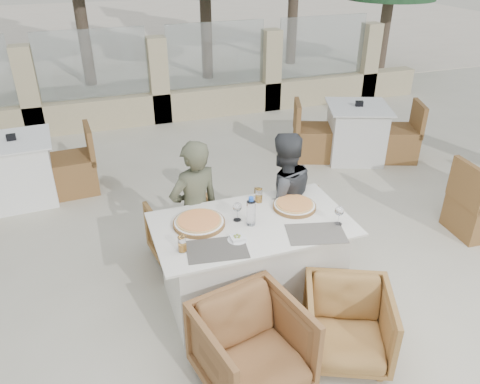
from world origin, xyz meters
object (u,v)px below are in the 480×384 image
object	(u,v)px
dining_table	(252,261)
armchair_near_right	(347,324)
pizza_left	(199,222)
armchair_near_left	(252,348)
diner_left	(195,211)
diner_right	(282,200)
wine_glass_centre	(237,211)
beer_glass_left	(182,244)
armchair_far_right	(290,227)
wine_glass_corner	(339,215)
bg_table_a	(20,171)
olive_dish	(237,238)
bg_table_b	(356,133)
beer_glass_right	(259,195)
water_bottle	(251,211)
armchair_far_left	(186,233)
pizza_right	(294,205)

from	to	relation	value
dining_table	armchair_near_right	distance (m)	0.95
pizza_left	armchair_near_left	distance (m)	1.07
diner_left	diner_right	bearing A→B (deg)	158.89
dining_table	wine_glass_centre	bearing A→B (deg)	141.79
beer_glass_left	armchair_far_right	world-z (taller)	beer_glass_left
wine_glass_corner	bg_table_a	world-z (taller)	wine_glass_corner
olive_dish	bg_table_b	xyz separation A→B (m)	(2.60, 2.46, -0.41)
beer_glass_right	diner_right	size ratio (longest dim) A/B	0.09
pizza_left	armchair_near_right	distance (m)	1.37
armchair_far_right	bg_table_b	xyz separation A→B (m)	(1.82, 1.79, 0.08)
water_bottle	olive_dish	xyz separation A→B (m)	(-0.18, -0.18, -0.10)
armchair_far_left	pizza_left	bearing A→B (deg)	80.69
olive_dish	pizza_left	bearing A→B (deg)	125.62
diner_left	beer_glass_left	bearing A→B (deg)	51.96
armchair_near_left	wine_glass_centre	bearing A→B (deg)	65.19
armchair_far_right	bg_table_b	world-z (taller)	bg_table_b
wine_glass_centre	beer_glass_right	size ratio (longest dim) A/B	1.47
armchair_far_left	bg_table_b	distance (m)	3.20
olive_dish	water_bottle	bearing A→B (deg)	44.78
pizza_right	wine_glass_corner	world-z (taller)	wine_glass_corner
water_bottle	diner_right	bearing A→B (deg)	43.39
pizza_right	diner_right	world-z (taller)	diner_right
beer_glass_right	armchair_far_left	size ratio (longest dim) A/B	0.19
armchair_far_right	beer_glass_left	bearing A→B (deg)	44.32
armchair_far_right	diner_left	size ratio (longest dim) A/B	0.51
pizza_right	diner_left	xyz separation A→B (m)	(-0.77, 0.40, -0.13)
water_bottle	pizza_right	bearing A→B (deg)	14.98
armchair_near_left	diner_right	world-z (taller)	diner_right
beer_glass_left	diner_right	distance (m)	1.26
pizza_left	armchair_near_left	world-z (taller)	pizza_left
armchair_far_right	armchair_near_right	distance (m)	1.31
wine_glass_corner	armchair_near_left	distance (m)	1.24
pizza_left	water_bottle	distance (m)	0.43
dining_table	diner_right	world-z (taller)	diner_right
water_bottle	diner_left	xyz separation A→B (m)	(-0.33, 0.52, -0.23)
wine_glass_centre	wine_glass_corner	bearing A→B (deg)	-23.63
armchair_near_left	diner_right	distance (m)	1.53
pizza_left	beer_glass_left	size ratio (longest dim) A/B	3.37
water_bottle	wine_glass_corner	distance (m)	0.70
bg_table_b	water_bottle	bearing A→B (deg)	-116.04
wine_glass_centre	armchair_near_left	distance (m)	1.08
armchair_near_left	wine_glass_corner	bearing A→B (deg)	19.81
beer_glass_right	bg_table_a	size ratio (longest dim) A/B	0.08
beer_glass_left	pizza_left	bearing A→B (deg)	55.66
olive_dish	wine_glass_centre	bearing A→B (deg)	70.83
pizza_right	bg_table_a	world-z (taller)	pizza_right
wine_glass_centre	olive_dish	size ratio (longest dim) A/B	1.67
wine_glass_centre	wine_glass_corner	distance (m)	0.81
beer_glass_right	dining_table	bearing A→B (deg)	-119.93
water_bottle	beer_glass_left	xyz separation A→B (m)	(-0.60, -0.17, -0.06)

